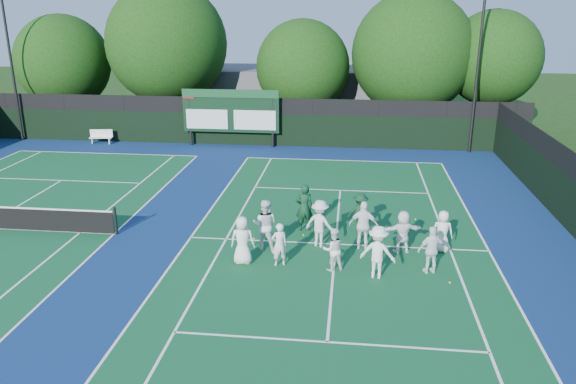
# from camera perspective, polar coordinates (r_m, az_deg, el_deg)

# --- Properties ---
(ground) EXTENTS (120.00, 120.00, 0.00)m
(ground) POSITION_cam_1_polar(r_m,az_deg,el_deg) (19.92, 4.76, -6.47)
(ground) COLOR #17360E
(ground) RESTS_ON ground
(court_apron) EXTENTS (34.00, 32.00, 0.01)m
(court_apron) POSITION_cam_1_polar(r_m,az_deg,el_deg) (21.80, -11.15, -4.50)
(court_apron) COLOR navy
(court_apron) RESTS_ON ground
(near_court) EXTENTS (11.05, 23.85, 0.01)m
(near_court) POSITION_cam_1_polar(r_m,az_deg,el_deg) (20.83, 4.86, -5.29)
(near_court) COLOR #104F29
(near_court) RESTS_ON ground
(back_fence) EXTENTS (34.00, 0.08, 3.00)m
(back_fence) POSITION_cam_1_polar(r_m,az_deg,el_deg) (35.39, -4.06, 6.92)
(back_fence) COLOR black
(back_fence) RESTS_ON ground
(scoreboard) EXTENTS (6.00, 0.21, 3.55)m
(scoreboard) POSITION_cam_1_polar(r_m,az_deg,el_deg) (35.03, -5.86, 8.14)
(scoreboard) COLOR black
(scoreboard) RESTS_ON ground
(clubhouse) EXTENTS (18.00, 6.00, 4.00)m
(clubhouse) POSITION_cam_1_polar(r_m,az_deg,el_deg) (42.63, 3.28, 9.76)
(clubhouse) COLOR #535458
(clubhouse) RESTS_ON ground
(light_pole_left) EXTENTS (1.20, 0.30, 10.12)m
(light_pole_left) POSITION_cam_1_polar(r_m,az_deg,el_deg) (40.06, -26.57, 13.57)
(light_pole_left) COLOR black
(light_pole_left) RESTS_ON ground
(light_pole_right) EXTENTS (1.20, 0.30, 10.12)m
(light_pole_right) POSITION_cam_1_polar(r_m,az_deg,el_deg) (34.58, 18.94, 14.02)
(light_pole_right) COLOR black
(light_pole_right) RESTS_ON ground
(bench) EXTENTS (1.45, 0.58, 0.90)m
(bench) POSITION_cam_1_polar(r_m,az_deg,el_deg) (37.85, -18.45, 5.42)
(bench) COLOR white
(bench) RESTS_ON ground
(tree_a) EXTENTS (6.44, 6.44, 7.90)m
(tree_a) POSITION_cam_1_polar(r_m,az_deg,el_deg) (42.75, -21.62, 11.96)
(tree_a) COLOR #311E0D
(tree_a) RESTS_ON ground
(tree_b) EXTENTS (8.06, 8.06, 9.99)m
(tree_b) POSITION_cam_1_polar(r_m,az_deg,el_deg) (39.73, -11.94, 14.23)
(tree_b) COLOR #311E0D
(tree_b) RESTS_ON ground
(tree_c) EXTENTS (6.17, 6.17, 7.63)m
(tree_c) POSITION_cam_1_polar(r_m,az_deg,el_deg) (38.01, 1.75, 12.37)
(tree_c) COLOR #311E0D
(tree_c) RESTS_ON ground
(tree_d) EXTENTS (7.82, 7.82, 9.36)m
(tree_d) POSITION_cam_1_polar(r_m,az_deg,el_deg) (37.99, 12.77, 13.24)
(tree_d) COLOR #311E0D
(tree_d) RESTS_ON ground
(tree_e) EXTENTS (6.01, 6.01, 8.24)m
(tree_e) POSITION_cam_1_polar(r_m,az_deg,el_deg) (38.84, 20.30, 12.42)
(tree_e) COLOR #311E0D
(tree_e) RESTS_ON ground
(tennis_ball_0) EXTENTS (0.07, 0.07, 0.07)m
(tennis_ball_0) POSITION_cam_1_polar(r_m,az_deg,el_deg) (21.13, -2.47, -4.82)
(tennis_ball_0) COLOR yellow
(tennis_ball_0) RESTS_ON ground
(tennis_ball_1) EXTENTS (0.07, 0.07, 0.07)m
(tennis_ball_1) POSITION_cam_1_polar(r_m,az_deg,el_deg) (23.62, 12.82, -2.72)
(tennis_ball_1) COLOR yellow
(tennis_ball_1) RESTS_ON ground
(tennis_ball_2) EXTENTS (0.07, 0.07, 0.07)m
(tennis_ball_2) POSITION_cam_1_polar(r_m,az_deg,el_deg) (18.68, 16.12, -8.83)
(tennis_ball_2) COLOR yellow
(tennis_ball_2) RESTS_ON ground
(tennis_ball_3) EXTENTS (0.07, 0.07, 0.07)m
(tennis_ball_3) POSITION_cam_1_polar(r_m,az_deg,el_deg) (21.22, -3.47, -4.73)
(tennis_ball_3) COLOR yellow
(tennis_ball_3) RESTS_ON ground
(tennis_ball_4) EXTENTS (0.07, 0.07, 0.07)m
(tennis_ball_4) POSITION_cam_1_polar(r_m,az_deg,el_deg) (21.49, 1.58, -4.40)
(tennis_ball_4) COLOR yellow
(tennis_ball_4) RESTS_ON ground
(player_front_0) EXTENTS (0.84, 0.56, 1.69)m
(player_front_0) POSITION_cam_1_polar(r_m,az_deg,el_deg) (19.04, -4.64, -4.90)
(player_front_0) COLOR white
(player_front_0) RESTS_ON ground
(player_front_1) EXTENTS (0.65, 0.55, 1.52)m
(player_front_1) POSITION_cam_1_polar(r_m,az_deg,el_deg) (18.86, -0.89, -5.35)
(player_front_1) COLOR white
(player_front_1) RESTS_ON ground
(player_front_2) EXTENTS (0.86, 0.76, 1.49)m
(player_front_2) POSITION_cam_1_polar(r_m,az_deg,el_deg) (18.60, 4.60, -5.82)
(player_front_2) COLOR white
(player_front_2) RESTS_ON ground
(player_front_3) EXTENTS (1.25, 0.88, 1.76)m
(player_front_3) POSITION_cam_1_polar(r_m,az_deg,el_deg) (18.23, 9.11, -6.04)
(player_front_3) COLOR white
(player_front_3) RESTS_ON ground
(player_front_4) EXTENTS (1.02, 0.63, 1.62)m
(player_front_4) POSITION_cam_1_polar(r_m,az_deg,el_deg) (18.91, 14.41, -5.73)
(player_front_4) COLOR white
(player_front_4) RESTS_ON ground
(player_back_0) EXTENTS (0.97, 0.79, 1.87)m
(player_back_0) POSITION_cam_1_polar(r_m,az_deg,el_deg) (20.04, -2.35, -3.34)
(player_back_0) COLOR white
(player_back_0) RESTS_ON ground
(player_back_1) EXTENTS (1.30, 1.05, 1.76)m
(player_back_1) POSITION_cam_1_polar(r_m,az_deg,el_deg) (20.33, 3.27, -3.21)
(player_back_1) COLOR silver
(player_back_1) RESTS_ON ground
(player_back_2) EXTENTS (1.11, 0.58, 1.80)m
(player_back_2) POSITION_cam_1_polar(r_m,az_deg,el_deg) (20.25, 7.69, -3.38)
(player_back_2) COLOR white
(player_back_2) RESTS_ON ground
(player_back_3) EXTENTS (1.52, 0.81, 1.57)m
(player_back_3) POSITION_cam_1_polar(r_m,az_deg,el_deg) (20.24, 11.57, -3.97)
(player_back_3) COLOR white
(player_back_3) RESTS_ON ground
(player_back_4) EXTENTS (0.79, 0.55, 1.53)m
(player_back_4) POSITION_cam_1_polar(r_m,az_deg,el_deg) (20.65, 15.41, -3.87)
(player_back_4) COLOR white
(player_back_4) RESTS_ON ground
(coach_left) EXTENTS (0.76, 0.59, 1.87)m
(coach_left) POSITION_cam_1_polar(r_m,az_deg,el_deg) (21.71, 1.66, -1.60)
(coach_left) COLOR #0E361D
(coach_left) RESTS_ON ground
(coach_right) EXTENTS (1.11, 0.76, 1.58)m
(coach_right) POSITION_cam_1_polar(r_m,az_deg,el_deg) (21.75, 7.36, -2.13)
(coach_right) COLOR #0E351C
(coach_right) RESTS_ON ground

